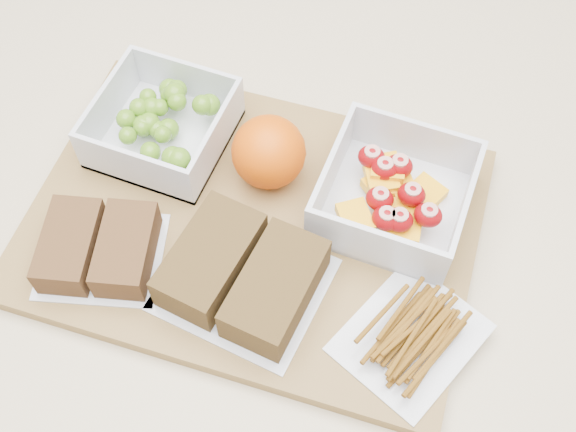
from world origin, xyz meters
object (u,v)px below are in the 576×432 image
grape_container (163,124)px  orange (269,152)px  cutting_board (253,224)px  sandwich_bag_center (243,275)px  pretzel_bag (412,332)px  sandwich_bag_left (98,248)px  fruit_container (394,196)px

grape_container → orange: (0.12, -0.00, 0.01)m
cutting_board → grape_container: bearing=150.0°
sandwich_bag_center → pretzel_bag: (0.15, 0.01, -0.01)m
cutting_board → grape_container: 0.14m
cutting_board → orange: (-0.00, 0.06, 0.04)m
sandwich_bag_left → sandwich_bag_center: (0.13, 0.02, 0.00)m
fruit_container → pretzel_bag: fruit_container is taller
orange → cutting_board: bearing=-84.9°
cutting_board → orange: 0.07m
grape_container → fruit_container: size_ratio=0.94×
cutting_board → grape_container: (-0.12, 0.06, 0.03)m
orange → sandwich_bag_center: size_ratio=0.48×
cutting_board → pretzel_bag: (0.17, -0.06, 0.02)m
cutting_board → sandwich_bag_left: 0.15m
pretzel_bag → grape_container: bearing=157.8°
cutting_board → pretzel_bag: size_ratio=2.85×
sandwich_bag_left → sandwich_bag_center: sandwich_bag_center is taller
fruit_container → sandwich_bag_left: fruit_container is taller
orange → pretzel_bag: 0.21m
sandwich_bag_left → pretzel_bag: size_ratio=0.92×
grape_container → pretzel_bag: size_ratio=0.85×
cutting_board → sandwich_bag_left: size_ratio=3.11×
grape_container → orange: 0.12m
fruit_container → sandwich_bag_center: (-0.10, -0.13, -0.00)m
cutting_board → sandwich_bag_left: sandwich_bag_left is taller
sandwich_bag_center → fruit_container: bearing=51.8°
cutting_board → fruit_container: bearing=23.0°
cutting_board → pretzel_bag: 0.19m
orange → sandwich_bag_center: 0.13m
grape_container → sandwich_bag_left: grape_container is taller
cutting_board → sandwich_bag_center: 0.07m
orange → sandwich_bag_center: (0.02, -0.12, -0.01)m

